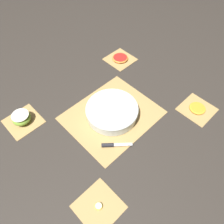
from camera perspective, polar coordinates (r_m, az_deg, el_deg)
The scene contains 12 objects.
ground_plane at distance 1.10m, azimuth 0.00°, elevation -0.90°, with size 6.00×6.00×0.00m, color #2D2823.
bamboo_mat_center at distance 1.10m, azimuth 0.00°, elevation -0.81°, with size 0.44×0.37×0.01m.
coaster_mat_near_left at distance 0.91m, azimuth -3.50°, elevation -23.44°, with size 0.16×0.16×0.01m.
coaster_mat_near_right at distance 1.20m, azimuth 21.32°, elevation 0.70°, with size 0.16×0.16×0.01m.
coaster_mat_far_left at distance 1.16m, azimuth -22.15°, elevation -2.25°, with size 0.16×0.16×0.01m.
coaster_mat_far_right at distance 1.40m, azimuth 2.14°, elevation 13.63°, with size 0.16×0.16×0.01m.
fruit_salad_bowl at distance 1.07m, azimuth 0.02°, elevation 0.30°, with size 0.26×0.26×0.06m.
paring_knife at distance 0.99m, azimuth -0.73°, elevation -8.61°, with size 0.12×0.11×0.02m.
apple_half at distance 1.14m, azimuth -22.58°, elevation -1.42°, with size 0.09×0.09×0.05m.
orange_slice_whole at distance 1.20m, azimuth 21.43°, elevation 0.93°, with size 0.08×0.08×0.01m.
banana_coin_single at distance 0.90m, azimuth -3.53°, elevation -23.33°, with size 0.03×0.03×0.01m.
grapefruit_slice at distance 1.40m, azimuth 2.15°, elevation 13.92°, with size 0.10×0.10×0.01m.
Camera 1 is at (-0.46, -0.47, 0.88)m, focal length 35.00 mm.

